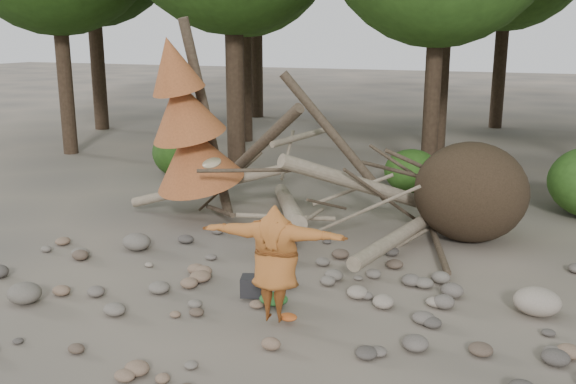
% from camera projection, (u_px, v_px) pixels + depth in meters
% --- Properties ---
extents(ground, '(120.00, 120.00, 0.00)m').
position_uv_depth(ground, '(260.00, 304.00, 9.79)').
color(ground, '#514C44').
rests_on(ground, ground).
extents(deadfall_pile, '(8.55, 5.24, 3.30)m').
position_uv_depth(deadfall_pile, '(440.00, 192.00, 12.67)').
color(deadfall_pile, '#332619').
rests_on(deadfall_pile, ground).
extents(dead_conifer, '(2.06, 2.16, 4.35)m').
position_uv_depth(dead_conifer, '(188.00, 126.00, 13.42)').
color(dead_conifer, '#4C3F30').
rests_on(dead_conifer, ground).
extents(bush_left, '(1.80, 1.80, 1.44)m').
position_uv_depth(bush_left, '(185.00, 152.00, 18.06)').
color(bush_left, '#214512').
rests_on(bush_left, ground).
extents(bush_mid, '(1.40, 1.40, 1.12)m').
position_uv_depth(bush_mid, '(412.00, 171.00, 16.41)').
color(bush_mid, '#2C5819').
rests_on(bush_mid, ground).
extents(frisbee_thrower, '(2.43, 1.04, 2.15)m').
position_uv_depth(frisbee_thrower, '(275.00, 263.00, 8.91)').
color(frisbee_thrower, '#A15824').
rests_on(frisbee_thrower, ground).
extents(backpack, '(0.52, 0.42, 0.30)m').
position_uv_depth(backpack, '(256.00, 290.00, 9.94)').
color(backpack, black).
rests_on(backpack, ground).
extents(cloth_green, '(0.44, 0.37, 0.17)m').
position_uv_depth(cloth_green, '(274.00, 302.00, 9.66)').
color(cloth_green, '#265F26').
rests_on(cloth_green, ground).
extents(cloth_orange, '(0.26, 0.22, 0.10)m').
position_uv_depth(cloth_orange, '(288.00, 320.00, 9.13)').
color(cloth_orange, '#B3501E').
rests_on(cloth_orange, ground).
extents(boulder_front_left, '(0.53, 0.48, 0.32)m').
position_uv_depth(boulder_front_left, '(24.00, 293.00, 9.79)').
color(boulder_front_left, '#615B51').
rests_on(boulder_front_left, ground).
extents(boulder_mid_right, '(0.68, 0.61, 0.41)m').
position_uv_depth(boulder_mid_right, '(537.00, 302.00, 9.38)').
color(boulder_mid_right, gray).
rests_on(boulder_mid_right, ground).
extents(boulder_mid_left, '(0.55, 0.49, 0.33)m').
position_uv_depth(boulder_mid_left, '(137.00, 242.00, 12.15)').
color(boulder_mid_left, '#645E55').
rests_on(boulder_mid_left, ground).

